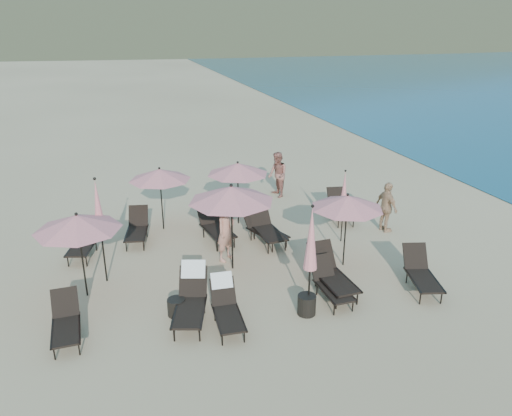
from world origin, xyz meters
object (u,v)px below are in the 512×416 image
object	(u,v)px
lounger_8	(215,225)
umbrella_open_0	(77,223)
umbrella_closed_1	(344,192)
lounger_0	(66,321)
lounger_9	(263,227)
lounger_1	(191,297)
umbrella_open_4	(238,169)
umbrella_closed_0	(311,239)
side_table_1	(307,305)
beachgoer_c	(387,207)
lounger_11	(340,207)
beachgoer_b	(277,175)
umbrella_open_2	(347,202)
lounger_5	(421,272)
lounger_4	(331,273)
umbrella_open_1	(231,194)
umbrella_open_3	(160,175)
side_table_0	(176,307)
lounger_10	(266,227)
lounger_7	(137,228)
beachgoer_a	(226,229)
lounger_2	(226,305)
lounger_3	(330,283)
lounger_6	(84,241)

from	to	relation	value
lounger_8	umbrella_open_0	xyz separation A→B (m)	(-3.80, -2.33, 1.49)
umbrella_closed_1	umbrella_open_0	bearing A→B (deg)	-172.11
lounger_0	lounger_9	size ratio (longest dim) A/B	0.85
lounger_1	umbrella_open_4	world-z (taller)	umbrella_open_4
umbrella_closed_0	side_table_1	distance (m)	1.65
umbrella_open_0	beachgoer_c	size ratio (longest dim) A/B	1.36
lounger_11	beachgoer_b	distance (m)	3.11
umbrella_open_0	umbrella_open_2	size ratio (longest dim) A/B	1.05
lounger_5	side_table_1	xyz separation A→B (m)	(-3.23, -0.25, -0.20)
lounger_4	umbrella_closed_1	distance (m)	3.22
umbrella_open_1	beachgoer_c	xyz separation A→B (m)	(5.35, 1.02, -1.35)
umbrella_open_3	side_table_0	size ratio (longest dim) A/B	5.00
lounger_10	beachgoer_c	size ratio (longest dim) A/B	1.10
umbrella_open_0	beachgoer_c	world-z (taller)	umbrella_open_0
umbrella_open_2	umbrella_closed_0	bearing A→B (deg)	-134.08
lounger_11	umbrella_closed_0	size ratio (longest dim) A/B	0.63
umbrella_closed_0	lounger_8	bearing A→B (deg)	103.87
lounger_9	beachgoer_c	size ratio (longest dim) A/B	1.11
umbrella_open_1	lounger_8	bearing A→B (deg)	90.79
lounger_7	beachgoer_a	world-z (taller)	beachgoer_a
umbrella_closed_1	beachgoer_c	world-z (taller)	umbrella_closed_1
lounger_1	umbrella_open_2	world-z (taller)	umbrella_open_2
umbrella_open_1	lounger_0	bearing A→B (deg)	-154.55
lounger_1	lounger_11	bearing A→B (deg)	53.79
lounger_2	umbrella_open_1	bearing A→B (deg)	75.73
lounger_9	umbrella_closed_0	xyz separation A→B (m)	(-0.22, -4.10, 1.43)
umbrella_open_0	side_table_0	size ratio (longest dim) A/B	5.29
lounger_10	beachgoer_b	distance (m)	4.16
lounger_4	beachgoer_b	bearing A→B (deg)	79.52
lounger_2	lounger_5	world-z (taller)	lounger_2
lounger_5	umbrella_open_2	world-z (taller)	umbrella_open_2
umbrella_closed_0	umbrella_closed_1	size ratio (longest dim) A/B	1.18
lounger_5	umbrella_open_2	bearing A→B (deg)	142.28
beachgoer_a	umbrella_open_1	bearing A→B (deg)	-127.20
lounger_5	lounger_7	distance (m)	8.35
umbrella_open_0	lounger_9	bearing A→B (deg)	18.72
lounger_1	lounger_7	size ratio (longest dim) A/B	1.13
umbrella_open_3	umbrella_open_2	bearing A→B (deg)	-42.06
beachgoer_a	beachgoer_b	distance (m)	5.58
umbrella_open_1	umbrella_open_2	world-z (taller)	umbrella_open_1
lounger_3	side_table_1	bearing A→B (deg)	-150.54
side_table_1	umbrella_closed_1	bearing A→B (deg)	52.96
lounger_1	lounger_8	xyz separation A→B (m)	(1.48, 4.05, -0.06)
lounger_6	umbrella_closed_1	world-z (taller)	umbrella_closed_1
lounger_7	lounger_9	xyz separation A→B (m)	(3.69, -1.19, 0.03)
side_table_1	beachgoer_b	world-z (taller)	beachgoer_b
umbrella_open_0	side_table_0	world-z (taller)	umbrella_open_0
lounger_9	lounger_10	distance (m)	0.09
lounger_4	lounger_8	xyz separation A→B (m)	(-2.11, 3.88, -0.01)
lounger_6	beachgoer_a	xyz separation A→B (m)	(3.85, -1.52, 0.49)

